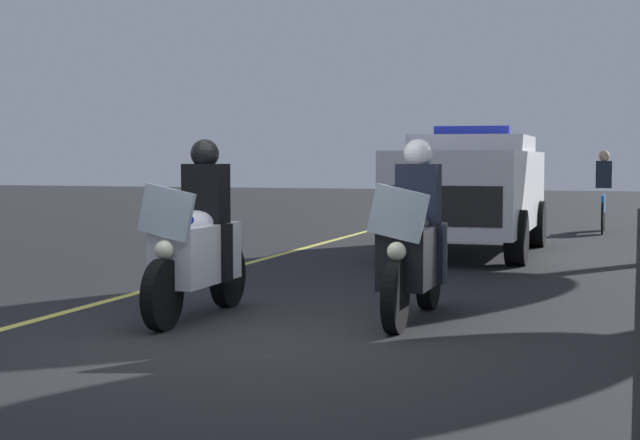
# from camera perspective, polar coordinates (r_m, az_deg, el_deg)

# --- Properties ---
(ground_plane) EXTENTS (80.00, 80.00, 0.00)m
(ground_plane) POSITION_cam_1_polar(r_m,az_deg,el_deg) (8.52, -3.86, -6.80)
(ground_plane) COLOR black
(lane_stripe_center) EXTENTS (48.00, 0.12, 0.01)m
(lane_stripe_center) POSITION_cam_1_polar(r_m,az_deg,el_deg) (9.60, -16.78, -5.74)
(lane_stripe_center) COLOR #E0D14C
(lane_stripe_center) RESTS_ON ground
(police_motorcycle_lead_left) EXTENTS (2.14, 0.56, 1.72)m
(police_motorcycle_lead_left) POSITION_cam_1_polar(r_m,az_deg,el_deg) (9.54, -7.07, -1.46)
(police_motorcycle_lead_left) COLOR black
(police_motorcycle_lead_left) RESTS_ON ground
(police_motorcycle_lead_right) EXTENTS (2.14, 0.56, 1.72)m
(police_motorcycle_lead_right) POSITION_cam_1_polar(r_m,az_deg,el_deg) (9.37, 5.44, -1.54)
(police_motorcycle_lead_right) COLOR black
(police_motorcycle_lead_right) RESTS_ON ground
(police_suv) EXTENTS (4.92, 2.11, 2.05)m
(police_suv) POSITION_cam_1_polar(r_m,az_deg,el_deg) (16.00, 8.72, 1.87)
(police_suv) COLOR silver
(police_suv) RESTS_ON ground
(cyclist_background) EXTENTS (1.76, 0.32, 1.69)m
(cyclist_background) POSITION_cam_1_polar(r_m,az_deg,el_deg) (21.16, 16.07, 1.58)
(cyclist_background) COLOR black
(cyclist_background) RESTS_ON ground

